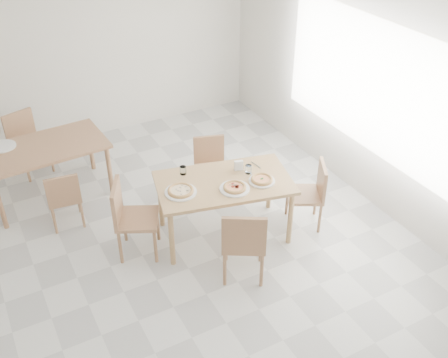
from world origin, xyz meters
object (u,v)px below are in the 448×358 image
plate_pepperoni (235,189)px  pizza_pepperoni (235,187)px  chair_back_n (25,138)px  plate_empty (2,146)px  chair_south (244,240)px  tumbler_b (183,170)px  chair_back_s (64,196)px  plate_mushroom (181,192)px  main_table (224,187)px  pizza_margherita (262,179)px  tumbler_a (248,169)px  chair_north (210,163)px  second_table (44,152)px  plate_margherita (262,181)px  pizza_mushroom (181,190)px  napkin_holder (239,166)px  chair_west (129,214)px  chair_east (312,190)px

plate_pepperoni → pizza_pepperoni: 0.02m
chair_back_n → plate_empty: (-0.33, -0.57, 0.26)m
chair_south → plate_pepperoni: (0.20, 0.56, 0.23)m
tumbler_b → chair_back_s: tumbler_b is taller
plate_mushroom → main_table: bearing=-2.9°
plate_empty → pizza_pepperoni: bearing=-46.1°
pizza_margherita → tumbler_a: size_ratio=2.73×
chair_north → second_table: (-1.87, 0.93, 0.20)m
plate_margherita → second_table: bearing=135.5°
main_table → plate_mushroom: bearing=-170.0°
pizza_mushroom → plate_empty: pizza_mushroom is taller
second_table → chair_back_s: size_ratio=2.03×
plate_mushroom → napkin_holder: 0.78m
pizza_margherita → plate_empty: pizza_margherita is taller
pizza_pepperoni → chair_back_s: size_ratio=0.34×
tumbler_b → main_table: bearing=-46.3°
chair_west → chair_south: bearing=-111.7°
pizza_mushroom → chair_south: bearing=-66.4°
chair_east → napkin_holder: (-0.75, 0.44, 0.33)m
plate_margherita → second_table: size_ratio=0.19×
chair_south → chair_west: size_ratio=1.00×
chair_north → chair_back_n: size_ratio=0.93×
plate_mushroom → tumbler_b: bearing=61.5°
chair_back_s → chair_north: bearing=-179.2°
main_table → napkin_holder: 0.32m
chair_south → pizza_margherita: size_ratio=3.33×
chair_west → chair_back_s: (-0.53, 0.80, -0.08)m
tumbler_b → chair_north: bearing=38.9°
plate_margherita → pizza_mushroom: bearing=165.5°
chair_east → plate_empty: chair_east is taller
chair_west → chair_back_s: chair_west is taller
chair_north → chair_back_n: chair_back_n is taller
plate_mushroom → second_table: size_ratio=0.22×
pizza_mushroom → chair_east: bearing=-12.5°
plate_pepperoni → napkin_holder: (0.23, 0.32, 0.05)m
pizza_pepperoni → plate_empty: (-2.09, 2.17, -0.02)m
main_table → pizza_mushroom: (-0.52, 0.03, 0.11)m
chair_west → plate_pepperoni: 1.19m
tumbler_b → napkin_holder: size_ratio=0.78×
chair_west → plate_mushroom: size_ratio=2.59×
tumbler_a → napkin_holder: bearing=125.5°
chair_east → plate_pepperoni: 1.03m
main_table → chair_west: bearing=-178.6°
plate_margherita → plate_pepperoni: (-0.34, 0.01, 0.00)m
pizza_pepperoni → second_table: size_ratio=0.17×
chair_south → plate_empty: size_ratio=2.77×
plate_empty → napkin_holder: bearing=-38.6°
chair_east → tumbler_b: bearing=-87.8°
plate_pepperoni → napkin_holder: bearing=54.1°
chair_west → chair_east: 2.14m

